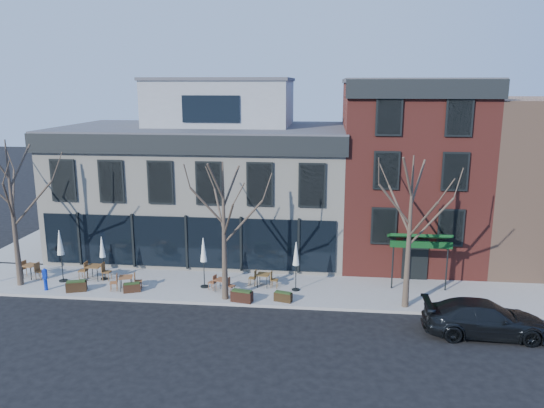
# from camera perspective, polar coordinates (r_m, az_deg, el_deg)

# --- Properties ---
(ground) EXTENTS (120.00, 120.00, 0.00)m
(ground) POSITION_cam_1_polar(r_m,az_deg,el_deg) (31.83, -9.02, -7.31)
(ground) COLOR black
(ground) RESTS_ON ground
(sidewalk_front) EXTENTS (33.50, 4.70, 0.15)m
(sidewalk_front) POSITION_cam_1_polar(r_m,az_deg,el_deg) (29.16, -3.88, -8.93)
(sidewalk_front) COLOR gray
(sidewalk_front) RESTS_ON ground
(sidewalk_side) EXTENTS (4.50, 12.00, 0.15)m
(sidewalk_side) POSITION_cam_1_polar(r_m,az_deg,el_deg) (41.26, -22.09, -3.33)
(sidewalk_side) COLOR gray
(sidewalk_side) RESTS_ON ground
(corner_building) EXTENTS (18.39, 10.39, 11.10)m
(corner_building) POSITION_cam_1_polar(r_m,az_deg,el_deg) (35.36, -7.04, 2.70)
(corner_building) COLOR beige
(corner_building) RESTS_ON ground
(red_brick_building) EXTENTS (8.20, 11.78, 11.18)m
(red_brick_building) POSITION_cam_1_polar(r_m,az_deg,el_deg) (34.55, 14.29, 3.70)
(red_brick_building) COLOR maroon
(red_brick_building) RESTS_ON ground
(tree_corner) EXTENTS (3.93, 3.98, 7.92)m
(tree_corner) POSITION_cam_1_polar(r_m,az_deg,el_deg) (31.22, -26.10, -0.75)
(tree_corner) COLOR #382B21
(tree_corner) RESTS_ON sidewalk_front
(tree_mid) EXTENTS (3.50, 3.55, 7.04)m
(tree_mid) POSITION_cam_1_polar(r_m,az_deg,el_deg) (26.39, -5.17, -2.78)
(tree_mid) COLOR #382B21
(tree_mid) RESTS_ON sidewalk_front
(tree_right) EXTENTS (3.72, 3.77, 7.48)m
(tree_right) POSITION_cam_1_polar(r_m,az_deg,el_deg) (26.13, 14.59, -2.79)
(tree_right) COLOR #382B21
(tree_right) RESTS_ON sidewalk_front
(parked_sedan) EXTENTS (5.34, 2.18, 1.55)m
(parked_sedan) POSITION_cam_1_polar(r_m,az_deg,el_deg) (25.60, 21.90, -11.36)
(parked_sedan) COLOR black
(parked_sedan) RESTS_ON ground
(call_box) EXTENTS (0.24, 0.24, 1.23)m
(call_box) POSITION_cam_1_polar(r_m,az_deg,el_deg) (30.76, -23.22, -7.36)
(call_box) COLOR #0C2AA8
(call_box) RESTS_ON sidewalk_front
(cafe_set_0) EXTENTS (1.83, 0.88, 0.94)m
(cafe_set_0) POSITION_cam_1_polar(r_m,az_deg,el_deg) (33.03, -24.53, -6.43)
(cafe_set_0) COLOR brown
(cafe_set_0) RESTS_ON sidewalk_front
(cafe_set_1) EXTENTS (1.89, 0.78, 0.99)m
(cafe_set_1) POSITION_cam_1_polar(r_m,az_deg,el_deg) (31.44, -18.53, -6.82)
(cafe_set_1) COLOR brown
(cafe_set_1) RESTS_ON sidewalk_front
(cafe_set_2) EXTENTS (1.75, 0.89, 0.90)m
(cafe_set_2) POSITION_cam_1_polar(r_m,az_deg,el_deg) (29.46, -15.43, -8.04)
(cafe_set_2) COLOR brown
(cafe_set_2) RESTS_ON sidewalk_front
(cafe_set_3) EXTENTS (1.60, 0.92, 0.82)m
(cafe_set_3) POSITION_cam_1_polar(r_m,az_deg,el_deg) (28.34, -5.45, -8.54)
(cafe_set_3) COLOR brown
(cafe_set_3) RESTS_ON sidewalk_front
(cafe_set_4) EXTENTS (1.68, 0.74, 0.87)m
(cafe_set_4) POSITION_cam_1_polar(r_m,az_deg,el_deg) (28.87, -0.94, -8.02)
(cafe_set_4) COLOR brown
(cafe_set_4) RESTS_ON sidewalk_front
(umbrella_0) EXTENTS (0.47, 0.47, 2.94)m
(umbrella_0) POSITION_cam_1_polar(r_m,az_deg,el_deg) (31.30, -21.83, -4.15)
(umbrella_0) COLOR black
(umbrella_0) RESTS_ON sidewalk_front
(umbrella_1) EXTENTS (0.40, 0.40, 2.48)m
(umbrella_1) POSITION_cam_1_polar(r_m,az_deg,el_deg) (30.92, -17.80, -4.67)
(umbrella_1) COLOR black
(umbrella_1) RESTS_ON sidewalk_front
(umbrella_2) EXTENTS (0.44, 0.44, 2.76)m
(umbrella_2) POSITION_cam_1_polar(r_m,az_deg,el_deg) (28.51, -7.38, -5.20)
(umbrella_2) COLOR black
(umbrella_2) RESTS_ON sidewalk_front
(umbrella_4) EXTENTS (0.43, 0.43, 2.67)m
(umbrella_4) POSITION_cam_1_polar(r_m,az_deg,el_deg) (27.90, 2.60, -5.64)
(umbrella_4) COLOR black
(umbrella_4) RESTS_ON sidewalk_front
(planter_0) EXTENTS (1.12, 0.73, 0.58)m
(planter_0) POSITION_cam_1_polar(r_m,az_deg,el_deg) (30.11, -20.29, -8.28)
(planter_0) COLOR black
(planter_0) RESTS_ON sidewalk_front
(planter_1) EXTENTS (0.96, 0.64, 0.50)m
(planter_1) POSITION_cam_1_polar(r_m,az_deg,el_deg) (29.16, -14.83, -8.67)
(planter_1) COLOR #321D10
(planter_1) RESTS_ON sidewalk_front
(planter_2) EXTENTS (1.15, 0.65, 0.61)m
(planter_2) POSITION_cam_1_polar(r_m,az_deg,el_deg) (27.05, -3.26, -9.85)
(planter_2) COLOR black
(planter_2) RESTS_ON sidewalk_front
(planter_3) EXTENTS (0.96, 0.59, 0.50)m
(planter_3) POSITION_cam_1_polar(r_m,az_deg,el_deg) (27.07, 1.21, -9.92)
(planter_3) COLOR black
(planter_3) RESTS_ON sidewalk_front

